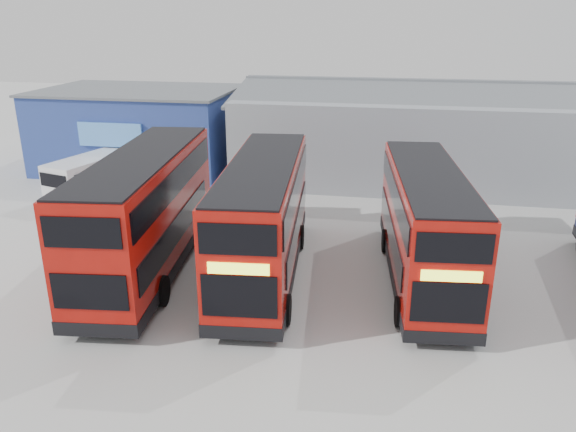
{
  "coord_description": "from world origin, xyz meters",
  "views": [
    {
      "loc": [
        2.13,
        -16.02,
        9.72
      ],
      "look_at": [
        -1.7,
        4.59,
        2.1
      ],
      "focal_mm": 35.0,
      "sensor_mm": 36.0,
      "label": 1
    }
  ],
  "objects_px": {
    "double_decker_centre": "(263,220)",
    "double_decker_right": "(425,227)",
    "panel_van": "(90,175)",
    "office_block": "(141,129)",
    "double_decker_left": "(146,215)",
    "maintenance_shed": "(487,135)"
  },
  "relations": [
    {
      "from": "office_block",
      "to": "maintenance_shed",
      "type": "height_order",
      "value": "maintenance_shed"
    },
    {
      "from": "office_block",
      "to": "double_decker_right",
      "type": "height_order",
      "value": "office_block"
    },
    {
      "from": "double_decker_left",
      "to": "panel_van",
      "type": "bearing_deg",
      "value": -55.96
    },
    {
      "from": "office_block",
      "to": "double_decker_left",
      "type": "xyz_separation_m",
      "value": [
        6.99,
        -14.92,
        -0.23
      ]
    },
    {
      "from": "panel_van",
      "to": "double_decker_right",
      "type": "bearing_deg",
      "value": -6.73
    },
    {
      "from": "maintenance_shed",
      "to": "double_decker_right",
      "type": "height_order",
      "value": "maintenance_shed"
    },
    {
      "from": "maintenance_shed",
      "to": "double_decker_centre",
      "type": "distance_m",
      "value": 19.52
    },
    {
      "from": "maintenance_shed",
      "to": "panel_van",
      "type": "height_order",
      "value": "maintenance_shed"
    },
    {
      "from": "double_decker_centre",
      "to": "panel_van",
      "type": "xyz_separation_m",
      "value": [
        -11.67,
        7.95,
        -1.01
      ]
    },
    {
      "from": "office_block",
      "to": "panel_van",
      "type": "distance_m",
      "value": 6.66
    },
    {
      "from": "office_block",
      "to": "double_decker_right",
      "type": "distance_m",
      "value": 22.38
    },
    {
      "from": "double_decker_centre",
      "to": "office_block",
      "type": "bearing_deg",
      "value": 123.34
    },
    {
      "from": "panel_van",
      "to": "double_decker_left",
      "type": "bearing_deg",
      "value": -34.02
    },
    {
      "from": "maintenance_shed",
      "to": "panel_van",
      "type": "bearing_deg",
      "value": -158.94
    },
    {
      "from": "double_decker_left",
      "to": "panel_van",
      "type": "xyz_separation_m",
      "value": [
        -7.14,
        8.4,
        -1.1
      ]
    },
    {
      "from": "office_block",
      "to": "maintenance_shed",
      "type": "bearing_deg",
      "value": 5.21
    },
    {
      "from": "double_decker_centre",
      "to": "double_decker_right",
      "type": "xyz_separation_m",
      "value": [
        6.07,
        0.65,
        -0.11
      ]
    },
    {
      "from": "office_block",
      "to": "double_decker_right",
      "type": "bearing_deg",
      "value": -38.14
    },
    {
      "from": "office_block",
      "to": "double_decker_left",
      "type": "bearing_deg",
      "value": -64.89
    },
    {
      "from": "double_decker_right",
      "to": "panel_van",
      "type": "distance_m",
      "value": 19.21
    },
    {
      "from": "maintenance_shed",
      "to": "double_decker_left",
      "type": "height_order",
      "value": "maintenance_shed"
    },
    {
      "from": "office_block",
      "to": "double_decker_centre",
      "type": "xyz_separation_m",
      "value": [
        11.53,
        -14.47,
        -0.33
      ]
    }
  ]
}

